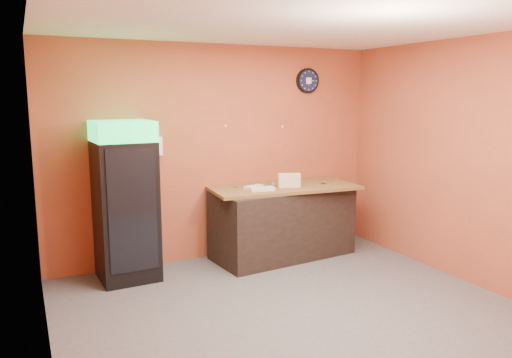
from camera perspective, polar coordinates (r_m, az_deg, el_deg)
floor at (r=5.22m, az=4.15°, el=-14.80°), size 4.50×4.50×0.00m
back_wall at (r=6.61m, az=-4.29°, el=3.02°), size 4.50×0.02×2.80m
left_wall at (r=4.19m, az=-23.45°, el=-1.54°), size 0.02×4.00×2.80m
right_wall at (r=6.23m, az=22.64°, el=1.92°), size 0.02×4.00×2.80m
ceiling at (r=4.80m, az=4.57°, el=17.33°), size 4.50×4.00×0.02m
beverage_cooler at (r=5.96m, az=-14.64°, el=-2.75°), size 0.68×0.69×1.86m
prep_counter at (r=6.72m, az=3.07°, el=-4.99°), size 1.93×1.01×0.93m
wall_clock at (r=7.13m, az=5.92°, el=11.11°), size 0.34×0.06×0.34m
wall_phone at (r=6.29m, az=-11.25°, el=3.71°), size 0.13×0.11×0.23m
butcher_paper at (r=6.61m, az=3.11°, el=-0.94°), size 2.00×1.04×0.04m
sub_roll_stack at (r=6.49m, az=3.80°, el=-0.16°), size 0.30×0.18×0.18m
wrapped_sandwich_left at (r=6.26m, az=0.51°, el=-1.16°), size 0.27×0.13×0.04m
wrapped_sandwich_mid at (r=6.25m, az=0.71°, el=-1.16°), size 0.32×0.17×0.04m
wrapped_sandwich_right at (r=6.39m, az=-0.25°, el=-0.94°), size 0.29×0.20×0.04m
kitchen_tool at (r=6.52m, az=1.95°, el=-0.62°), size 0.07×0.07×0.07m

